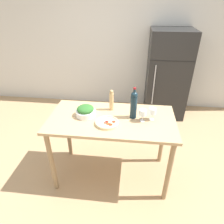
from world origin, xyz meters
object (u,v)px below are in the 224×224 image
at_px(wine_bottle, 134,104).
at_px(homemade_pizza, 107,123).
at_px(salad_bowl, 86,111).
at_px(refrigerator, 167,75).
at_px(wine_glass_near, 143,113).
at_px(wine_glass_far, 152,111).
at_px(pepper_mill, 112,100).

distance_m(wine_bottle, homemade_pizza, 0.36).
xyz_separation_m(wine_bottle, homemade_pizza, (-0.28, -0.17, -0.16)).
height_order(wine_bottle, salad_bowl, wine_bottle).
relative_size(refrigerator, homemade_pizza, 6.25).
bearing_deg(refrigerator, salad_bowl, -123.81).
relative_size(wine_glass_near, wine_glass_far, 1.00).
relative_size(refrigerator, wine_glass_far, 11.23).
relative_size(pepper_mill, homemade_pizza, 1.02).
xyz_separation_m(refrigerator, salad_bowl, (-1.16, -1.73, 0.14)).
relative_size(wine_glass_far, homemade_pizza, 0.56).
height_order(pepper_mill, salad_bowl, pepper_mill).
height_order(refrigerator, wine_glass_far, refrigerator).
xyz_separation_m(wine_glass_far, homemade_pizza, (-0.49, -0.15, -0.09)).
xyz_separation_m(wine_bottle, pepper_mill, (-0.27, 0.15, -0.04)).
bearing_deg(homemade_pizza, pepper_mill, 87.75).
relative_size(wine_bottle, salad_bowl, 1.60).
relative_size(pepper_mill, salad_bowl, 1.14).
xyz_separation_m(refrigerator, wine_glass_near, (-0.50, -1.78, 0.18)).
distance_m(wine_bottle, wine_glass_near, 0.14).
bearing_deg(salad_bowl, wine_bottle, 2.20).
xyz_separation_m(refrigerator, homemade_pizza, (-0.89, -1.88, 0.10)).
bearing_deg(wine_glass_far, homemade_pizza, -163.38).
height_order(wine_glass_far, homemade_pizza, wine_glass_far).
height_order(refrigerator, pepper_mill, refrigerator).
relative_size(wine_bottle, wine_glass_near, 2.57).
bearing_deg(homemade_pizza, wine_bottle, 31.18).
distance_m(wine_bottle, wine_glass_far, 0.22).
bearing_deg(pepper_mill, wine_bottle, -29.63).
height_order(refrigerator, salad_bowl, refrigerator).
distance_m(wine_glass_near, wine_glass_far, 0.11).
bearing_deg(homemade_pizza, wine_glass_far, 16.62).
distance_m(wine_glass_near, pepper_mill, 0.43).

